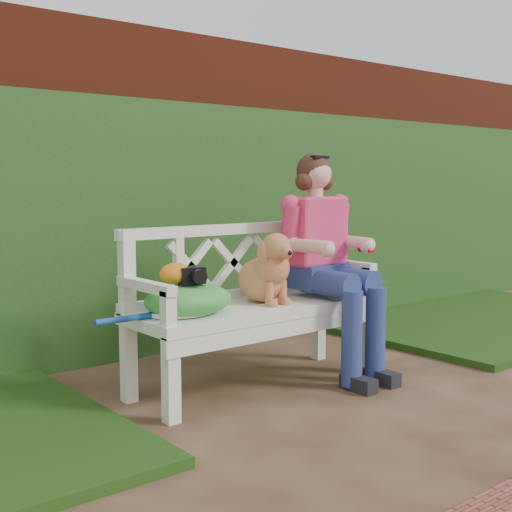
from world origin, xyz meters
TOP-DOWN VIEW (x-y plane):
  - ground at (0.00, 0.00)m, footprint 60.00×60.00m
  - brick_wall at (0.00, 1.90)m, footprint 10.00×0.30m
  - ivy_hedge at (0.00, 1.68)m, footprint 10.00×0.18m
  - grass_right at (2.40, 0.90)m, footprint 2.60×2.00m
  - garden_bench at (-0.19, 0.62)m, footprint 1.61×0.70m
  - seated_woman at (0.29, 0.60)m, footprint 0.79×0.88m
  - dog at (-0.14, 0.61)m, footprint 0.30×0.39m
  - tennis_racket at (-0.73, 0.62)m, footprint 0.75×0.47m
  - green_bag at (-0.67, 0.59)m, footprint 0.58×0.51m
  - camera_item at (-0.66, 0.58)m, footprint 0.15×0.12m
  - baseball_glove at (-0.73, 0.61)m, footprint 0.19×0.15m

SIDE VIEW (x-z plane):
  - ground at x=0.00m, z-range 0.00..0.00m
  - grass_right at x=2.40m, z-range 0.00..0.05m
  - garden_bench at x=-0.19m, z-range 0.00..0.48m
  - tennis_racket at x=-0.73m, z-range 0.48..0.51m
  - green_bag at x=-0.67m, z-range 0.48..0.64m
  - seated_woman at x=0.29m, z-range 0.00..1.28m
  - dog at x=-0.14m, z-range 0.48..0.89m
  - camera_item at x=-0.66m, z-range 0.64..0.73m
  - baseball_glove at x=-0.73m, z-range 0.64..0.75m
  - ivy_hedge at x=0.00m, z-range 0.00..1.70m
  - brick_wall at x=0.00m, z-range 0.00..2.20m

